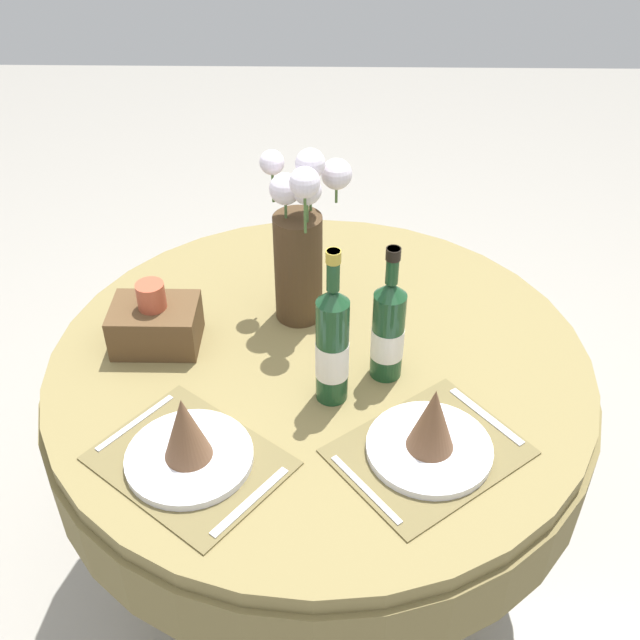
{
  "coord_description": "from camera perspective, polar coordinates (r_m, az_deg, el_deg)",
  "views": [
    {
      "loc": [
        0.02,
        -1.27,
        1.85
      ],
      "look_at": [
        0.0,
        0.03,
        0.84
      ],
      "focal_mm": 42.87,
      "sensor_mm": 36.0,
      "label": 1
    }
  ],
  "objects": [
    {
      "name": "ground",
      "position": [
        2.25,
        -0.01,
        -17.74
      ],
      "size": [
        8.0,
        8.0,
        0.0
      ],
      "primitive_type": "plane",
      "color": "#9E998E"
    },
    {
      "name": "dining_table",
      "position": [
        1.76,
        -0.02,
        -5.92
      ],
      "size": [
        1.21,
        1.21,
        0.76
      ],
      "color": "olive",
      "rests_on": "ground"
    },
    {
      "name": "place_setting_left",
      "position": [
        1.44,
        -9.86,
        -9.13
      ],
      "size": [
        0.43,
        0.41,
        0.16
      ],
      "color": "brown",
      "rests_on": "dining_table"
    },
    {
      "name": "place_setting_right",
      "position": [
        1.45,
        8.27,
        -8.51
      ],
      "size": [
        0.43,
        0.41,
        0.16
      ],
      "color": "brown",
      "rests_on": "dining_table"
    },
    {
      "name": "flower_vase",
      "position": [
        1.68,
        -1.46,
        6.02
      ],
      "size": [
        0.2,
        0.19,
        0.41
      ],
      "color": "#47331E",
      "rests_on": "dining_table"
    },
    {
      "name": "wine_bottle_left",
      "position": [
        1.57,
        5.11,
        -0.7
      ],
      "size": [
        0.07,
        0.07,
        0.31
      ],
      "color": "#194223",
      "rests_on": "dining_table"
    },
    {
      "name": "wine_bottle_centre",
      "position": [
        1.49,
        0.92,
        -1.9
      ],
      "size": [
        0.07,
        0.07,
        0.35
      ],
      "color": "#194223",
      "rests_on": "dining_table"
    },
    {
      "name": "woven_basket_side_left",
      "position": [
        1.72,
        -12.17,
        -0.21
      ],
      "size": [
        0.19,
        0.14,
        0.16
      ],
      "color": "brown",
      "rests_on": "dining_table"
    }
  ]
}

